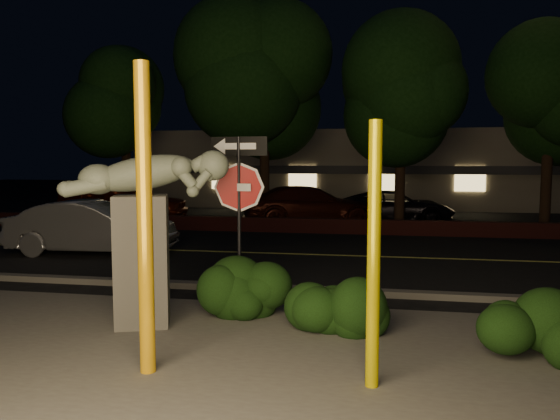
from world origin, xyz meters
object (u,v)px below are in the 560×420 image
object	(u,v)px
yellow_pole_left	(145,221)
silver_sedan	(92,227)
signpost	(239,188)
yellow_pole_right	(374,257)
parked_car_red	(124,201)
parked_car_dark	(395,207)
parked_car_darkred	(310,206)
sculpture	(144,218)

from	to	relation	value
yellow_pole_left	silver_sedan	size ratio (longest dim) A/B	0.83
silver_sedan	signpost	bearing A→B (deg)	-135.90
yellow_pole_right	parked_car_red	xyz separation A→B (m)	(-9.94, 14.32, -0.60)
parked_car_dark	parked_car_red	bearing A→B (deg)	97.76
yellow_pole_left	silver_sedan	xyz separation A→B (m)	(-4.82, 7.36, -1.08)
silver_sedan	parked_car_darkred	distance (m)	8.88
yellow_pole_left	sculpture	distance (m)	1.96
yellow_pole_right	parked_car_dark	size ratio (longest dim) A/B	0.63
sculpture	yellow_pole_right	bearing A→B (deg)	-46.19
yellow_pole_left	parked_car_darkred	bearing A→B (deg)	89.89
yellow_pole_left	signpost	distance (m)	2.84
parked_car_red	parked_car_darkred	bearing A→B (deg)	-92.76
parked_car_red	parked_car_dark	distance (m)	10.73
sculpture	parked_car_red	xyz separation A→B (m)	(-6.56, 12.60, -0.77)
yellow_pole_left	signpost	size ratio (longest dim) A/B	1.25
parked_car_red	parked_car_darkred	world-z (taller)	parked_car_red
signpost	parked_car_darkred	size ratio (longest dim) A/B	0.56
yellow_pole_left	sculpture	xyz separation A→B (m)	(-0.81, 1.77, -0.17)
yellow_pole_left	parked_car_dark	size ratio (longest dim) A/B	0.78
signpost	parked_car_red	world-z (taller)	signpost
yellow_pole_right	signpost	distance (m)	3.57
signpost	sculpture	world-z (taller)	signpost
yellow_pole_left	parked_car_red	bearing A→B (deg)	117.13
yellow_pole_left	yellow_pole_right	distance (m)	2.60
sculpture	parked_car_darkred	distance (m)	13.08
parked_car_red	parked_car_dark	bearing A→B (deg)	-86.95
yellow_pole_right	parked_car_red	size ratio (longest dim) A/B	0.58
sculpture	parked_car_dark	distance (m)	14.88
silver_sedan	parked_car_red	size ratio (longest dim) A/B	0.86
yellow_pole_left	parked_car_dark	bearing A→B (deg)	78.65
yellow_pole_left	parked_car_dark	xyz separation A→B (m)	(3.23, 16.06, -1.15)
signpost	yellow_pole_right	bearing A→B (deg)	-44.13
parked_car_dark	yellow_pole_left	bearing A→B (deg)	167.34
yellow_pole_right	sculpture	world-z (taller)	yellow_pole_right
silver_sedan	parked_car_dark	bearing A→B (deg)	-47.39
yellow_pole_left	parked_car_darkred	world-z (taller)	yellow_pole_left
parked_car_dark	yellow_pole_right	bearing A→B (deg)	176.37
signpost	parked_car_darkred	world-z (taller)	signpost
signpost	parked_car_dark	bearing A→B (deg)	85.02
yellow_pole_left	yellow_pole_right	bearing A→B (deg)	1.26
yellow_pole_left	parked_car_darkred	xyz separation A→B (m)	(0.03, 14.79, -1.04)
yellow_pole_left	parked_car_red	world-z (taller)	yellow_pole_left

